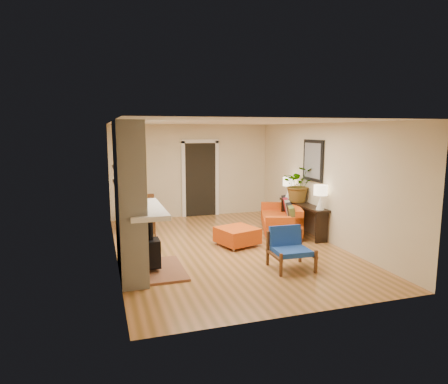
{
  "coord_description": "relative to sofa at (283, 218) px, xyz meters",
  "views": [
    {
      "loc": [
        -2.52,
        -7.73,
        2.45
      ],
      "look_at": [
        0.0,
        0.2,
        1.15
      ],
      "focal_mm": 32.0,
      "sensor_mm": 36.0,
      "label": 1
    }
  ],
  "objects": [
    {
      "name": "lamp_far",
      "position": [
        0.35,
        0.45,
        0.73
      ],
      "size": [
        0.3,
        0.3,
        0.54
      ],
      "color": "white",
      "rests_on": "console_table"
    },
    {
      "name": "sofa",
      "position": [
        0.0,
        0.0,
        0.0
      ],
      "size": [
        1.44,
        2.1,
        0.76
      ],
      "color": "silver",
      "rests_on": "ground"
    },
    {
      "name": "fireplace",
      "position": [
        -3.72,
        -1.85,
        0.91
      ],
      "size": [
        1.09,
        1.68,
        2.6
      ],
      "color": "white",
      "rests_on": "ground"
    },
    {
      "name": "blue_chair",
      "position": [
        -1.04,
        -2.35,
        0.06
      ],
      "size": [
        0.72,
        0.71,
        0.73
      ],
      "color": "brown",
      "rests_on": "ground"
    },
    {
      "name": "houseplant",
      "position": [
        0.34,
        -0.11,
        0.83
      ],
      "size": [
        0.95,
        0.88,
        0.87
      ],
      "primitive_type": "imported",
      "rotation": [
        0.0,
        0.0,
        -0.29
      ],
      "color": "#1E5919",
      "rests_on": "console_table"
    },
    {
      "name": "console_table",
      "position": [
        0.35,
        -0.32,
        0.24
      ],
      "size": [
        0.34,
        1.85,
        0.72
      ],
      "color": "black",
      "rests_on": "ground"
    },
    {
      "name": "lamp_near",
      "position": [
        0.35,
        -1.07,
        0.73
      ],
      "size": [
        0.3,
        0.3,
        0.54
      ],
      "color": "white",
      "rests_on": "console_table"
    },
    {
      "name": "dining_table",
      "position": [
        -3.2,
        1.13,
        0.22
      ],
      "size": [
        0.76,
        1.58,
        0.84
      ],
      "color": "brown",
      "rests_on": "ground"
    },
    {
      "name": "ottoman",
      "position": [
        -1.47,
        -0.78,
        -0.11
      ],
      "size": [
        0.94,
        0.94,
        0.38
      ],
      "color": "silver",
      "rests_on": "ground"
    },
    {
      "name": "room_shell",
      "position": [
        -1.12,
        1.78,
        0.91
      ],
      "size": [
        6.5,
        6.5,
        6.5
      ],
      "color": "#BE7D49",
      "rests_on": "ground"
    }
  ]
}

